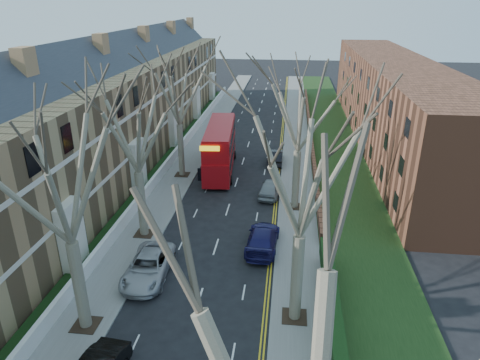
% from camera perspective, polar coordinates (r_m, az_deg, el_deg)
% --- Properties ---
extents(pavement_left, '(3.00, 102.00, 0.12)m').
position_cam_1_polar(pavement_left, '(54.20, -5.21, 5.06)').
color(pavement_left, slate).
rests_on(pavement_left, ground).
extents(pavement_right, '(3.00, 102.00, 0.12)m').
position_cam_1_polar(pavement_right, '(53.11, 7.61, 4.56)').
color(pavement_right, slate).
rests_on(pavement_right, ground).
extents(terrace_left, '(9.70, 78.00, 13.60)m').
position_cam_1_polar(terrace_left, '(47.63, -16.58, 8.52)').
color(terrace_left, '#9B764F').
rests_on(terrace_left, ground).
extents(flats_right, '(13.97, 54.00, 10.00)m').
position_cam_1_polar(flats_right, '(57.07, 19.60, 9.87)').
color(flats_right, brown).
rests_on(flats_right, ground).
extents(front_wall_left, '(0.30, 78.00, 1.00)m').
position_cam_1_polar(front_wall_left, '(47.07, -9.16, 2.75)').
color(front_wall_left, white).
rests_on(front_wall_left, ground).
extents(grass_verge_right, '(6.00, 102.00, 0.06)m').
position_cam_1_polar(grass_verge_right, '(53.36, 12.46, 4.41)').
color(grass_verge_right, '#1A3413').
rests_on(grass_verge_right, ground).
extents(tree_left_mid, '(10.50, 10.50, 14.71)m').
position_cam_1_polar(tree_left_mid, '(21.60, -23.12, 1.83)').
color(tree_left_mid, '#706450').
rests_on(tree_left_mid, ground).
extents(tree_left_far, '(10.15, 10.15, 14.22)m').
position_cam_1_polar(tree_left_far, '(30.33, -14.09, 8.12)').
color(tree_left_far, '#706450').
rests_on(tree_left_far, ground).
extents(tree_left_dist, '(10.50, 10.50, 14.71)m').
position_cam_1_polar(tree_left_dist, '(41.44, -8.40, 12.87)').
color(tree_left_dist, '#706450').
rests_on(tree_left_dist, ground).
extents(tree_right_mid, '(10.50, 10.50, 14.71)m').
position_cam_1_polar(tree_right_mid, '(20.71, 8.55, 2.61)').
color(tree_right_mid, '#706450').
rests_on(tree_right_mid, ground).
extents(tree_right_far, '(10.15, 10.15, 14.22)m').
position_cam_1_polar(tree_right_far, '(34.25, 8.05, 10.24)').
color(tree_right_far, '#706450').
rests_on(tree_right_far, ground).
extents(double_decker_bus, '(3.55, 11.56, 4.75)m').
position_cam_1_polar(double_decker_bus, '(44.36, -2.67, 4.12)').
color(double_decker_bus, '#A10B10').
rests_on(double_decker_bus, ground).
extents(car_left_far, '(2.66, 5.58, 1.54)m').
position_cam_1_polar(car_left_far, '(28.73, -12.10, -11.21)').
color(car_left_far, '#A6A6AB').
rests_on(car_left_far, ground).
extents(car_right_near, '(2.43, 5.40, 1.54)m').
position_cam_1_polar(car_right_near, '(31.11, 3.03, -7.80)').
color(car_right_near, '#19164D').
rests_on(car_right_near, ground).
extents(car_right_mid, '(2.31, 4.58, 1.50)m').
position_cam_1_polar(car_right_mid, '(39.16, 4.08, -1.06)').
color(car_right_mid, gray).
rests_on(car_right_mid, ground).
extents(car_right_far, '(1.58, 4.53, 1.49)m').
position_cam_1_polar(car_right_far, '(46.99, 4.71, 3.11)').
color(car_right_far, black).
rests_on(car_right_far, ground).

